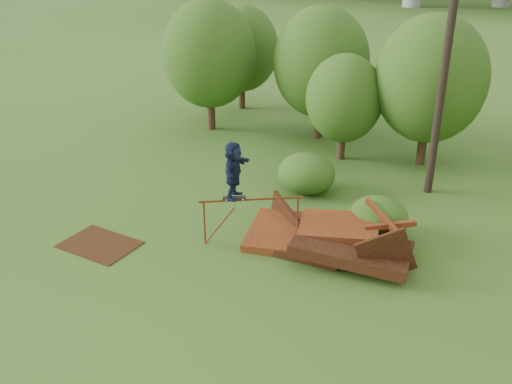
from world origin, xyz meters
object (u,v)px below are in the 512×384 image
Objects in this scene: scrap_pile at (330,239)px; skater at (234,170)px; utility_pole at (445,70)px; flat_plate at (100,244)px.

skater reaches higher than scrap_pile.
skater is at bearing -117.34° from utility_pole.
flat_plate is at bearing -147.17° from scrap_pile.
flat_plate is (-5.91, -3.81, -0.33)m from scrap_pile.
scrap_pile is at bearing -99.77° from utility_pole.
skater is 0.78× the size of flat_plate.
skater is 8.16m from utility_pole.
flat_plate is 12.60m from utility_pole.
utility_pole reaches higher than skater.
scrap_pile is 3.21× the size of skater.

